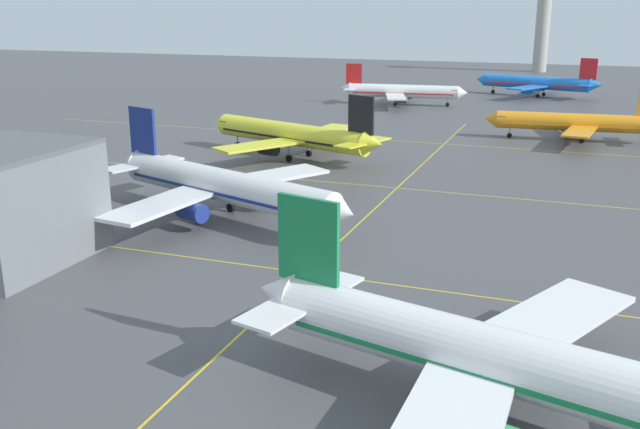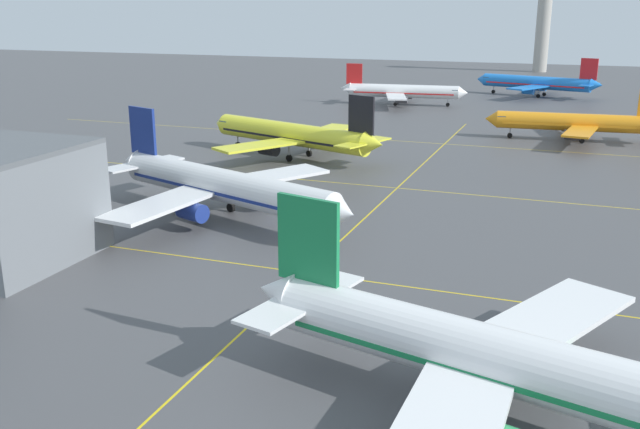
{
  "view_description": "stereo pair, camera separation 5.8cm",
  "coord_description": "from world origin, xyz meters",
  "px_view_note": "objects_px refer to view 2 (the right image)",
  "views": [
    {
      "loc": [
        23.29,
        -26.11,
        24.61
      ],
      "look_at": [
        -1.29,
        40.29,
        3.65
      ],
      "focal_mm": 39.87,
      "sensor_mm": 36.0,
      "label": 1
    },
    {
      "loc": [
        23.34,
        -26.09,
        24.61
      ],
      "look_at": [
        -1.29,
        40.29,
        3.65
      ],
      "focal_mm": 39.87,
      "sensor_mm": 36.0,
      "label": 2
    }
  ],
  "objects_px": {
    "airliner_front_gate": "(513,365)",
    "airliner_far_right_stand": "(402,91)",
    "airliner_second_row": "(222,186)",
    "control_tower": "(545,10)",
    "airliner_third_row": "(293,135)",
    "airliner_distant_taxiway": "(537,83)",
    "airliner_far_left_stand": "(575,123)"
  },
  "relations": [
    {
      "from": "airliner_front_gate",
      "to": "airliner_second_row",
      "type": "height_order",
      "value": "airliner_front_gate"
    },
    {
      "from": "airliner_front_gate",
      "to": "airliner_far_right_stand",
      "type": "relative_size",
      "value": 1.18
    },
    {
      "from": "airliner_third_row",
      "to": "control_tower",
      "type": "height_order",
      "value": "control_tower"
    },
    {
      "from": "airliner_front_gate",
      "to": "control_tower",
      "type": "height_order",
      "value": "control_tower"
    },
    {
      "from": "airliner_distant_taxiway",
      "to": "airliner_front_gate",
      "type": "bearing_deg",
      "value": -86.51
    },
    {
      "from": "airliner_third_row",
      "to": "airliner_second_row",
      "type": "bearing_deg",
      "value": -80.87
    },
    {
      "from": "control_tower",
      "to": "airliner_far_right_stand",
      "type": "bearing_deg",
      "value": -103.58
    },
    {
      "from": "airliner_third_row",
      "to": "airliner_far_left_stand",
      "type": "bearing_deg",
      "value": 36.65
    },
    {
      "from": "airliner_second_row",
      "to": "airliner_far_left_stand",
      "type": "height_order",
      "value": "airliner_second_row"
    },
    {
      "from": "airliner_second_row",
      "to": "airliner_third_row",
      "type": "relative_size",
      "value": 1.05
    },
    {
      "from": "airliner_second_row",
      "to": "control_tower",
      "type": "xyz_separation_m",
      "value": [
        21.89,
        215.14,
        18.5
      ]
    },
    {
      "from": "airliner_second_row",
      "to": "airliner_third_row",
      "type": "distance_m",
      "value": 36.07
    },
    {
      "from": "airliner_far_right_stand",
      "to": "airliner_second_row",
      "type": "bearing_deg",
      "value": -87.52
    },
    {
      "from": "airliner_front_gate",
      "to": "airliner_distant_taxiway",
      "type": "xyz_separation_m",
      "value": [
        -10.25,
        168.26,
        -0.38
      ]
    },
    {
      "from": "airliner_front_gate",
      "to": "airliner_second_row",
      "type": "bearing_deg",
      "value": 138.24
    },
    {
      "from": "airliner_third_row",
      "to": "control_tower",
      "type": "bearing_deg",
      "value": 81.26
    },
    {
      "from": "control_tower",
      "to": "airliner_third_row",
      "type": "bearing_deg",
      "value": -98.74
    },
    {
      "from": "airliner_third_row",
      "to": "airliner_distant_taxiway",
      "type": "xyz_separation_m",
      "value": [
        32.18,
        99.88,
        -0.14
      ]
    },
    {
      "from": "airliner_far_right_stand",
      "to": "control_tower",
      "type": "distance_m",
      "value": 114.32
    },
    {
      "from": "airliner_far_right_stand",
      "to": "control_tower",
      "type": "bearing_deg",
      "value": 76.42
    },
    {
      "from": "airliner_third_row",
      "to": "airliner_far_right_stand",
      "type": "xyz_separation_m",
      "value": [
        1.14,
        69.98,
        -0.44
      ]
    },
    {
      "from": "airliner_distant_taxiway",
      "to": "airliner_third_row",
      "type": "bearing_deg",
      "value": -107.86
    },
    {
      "from": "airliner_second_row",
      "to": "airliner_front_gate",
      "type": "bearing_deg",
      "value": -41.76
    },
    {
      "from": "airliner_distant_taxiway",
      "to": "control_tower",
      "type": "xyz_separation_m",
      "value": [
        -4.56,
        79.65,
        18.84
      ]
    },
    {
      "from": "control_tower",
      "to": "airliner_distant_taxiway",
      "type": "bearing_deg",
      "value": -86.72
    },
    {
      "from": "airliner_far_right_stand",
      "to": "airliner_distant_taxiway",
      "type": "xyz_separation_m",
      "value": [
        31.03,
        29.9,
        0.3
      ]
    },
    {
      "from": "airliner_second_row",
      "to": "airliner_far_left_stand",
      "type": "xyz_separation_m",
      "value": [
        38.0,
        68.14,
        -0.63
      ]
    },
    {
      "from": "airliner_second_row",
      "to": "airliner_far_right_stand",
      "type": "distance_m",
      "value": 105.69
    },
    {
      "from": "airliner_far_left_stand",
      "to": "airliner_far_right_stand",
      "type": "height_order",
      "value": "airliner_far_left_stand"
    },
    {
      "from": "airliner_far_right_stand",
      "to": "airliner_distant_taxiway",
      "type": "bearing_deg",
      "value": 43.93
    },
    {
      "from": "airliner_far_right_stand",
      "to": "airliner_distant_taxiway",
      "type": "height_order",
      "value": "airliner_distant_taxiway"
    },
    {
      "from": "airliner_front_gate",
      "to": "airliner_distant_taxiway",
      "type": "bearing_deg",
      "value": 93.49
    }
  ]
}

